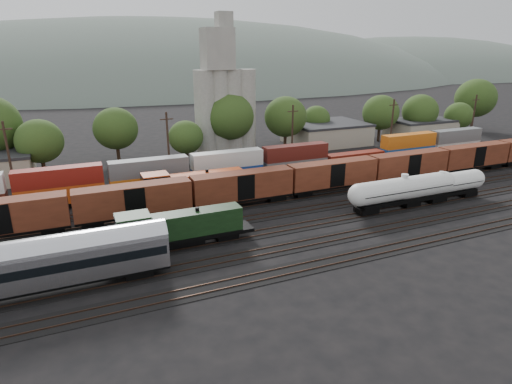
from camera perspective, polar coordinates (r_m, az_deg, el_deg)
name	(u,v)px	position (r m, az deg, el deg)	size (l,w,h in m)	color
ground	(289,212)	(60.80, 4.46, -2.72)	(600.00, 600.00, 0.00)	black
tracks	(289,212)	(60.78, 4.46, -2.68)	(180.00, 33.20, 0.20)	black
green_locomotive	(172,228)	(49.78, -11.11, -4.74)	(17.25, 3.04, 4.57)	black
tank_car_a	(403,190)	(64.76, 19.05, 0.32)	(18.48, 3.31, 4.84)	silver
tank_car_b	(441,185)	(69.71, 23.39, 0.85)	(16.89, 3.02, 4.43)	silver
passenger_coach	(30,264)	(44.33, -27.87, -8.52)	(24.72, 3.05, 5.61)	silver
orange_locomotive	(187,185)	(64.70, -9.17, 0.89)	(18.57, 3.09, 4.64)	black
boxcar_string	(242,186)	(62.01, -1.81, 0.81)	(138.20, 2.90, 4.20)	black
container_wall	(191,174)	(69.72, -8.70, 2.44)	(160.00, 2.60, 5.80)	black
grain_silo	(225,103)	(91.69, -4.20, 11.76)	(13.40, 5.00, 29.00)	#98968C
industrial_sheds	(241,143)	(93.57, -1.98, 6.54)	(119.38, 17.26, 5.10)	#9E937F
tree_band	(200,121)	(90.31, -7.48, 9.33)	(167.75, 18.04, 14.46)	black
utility_poles	(234,140)	(78.38, -2.96, 6.90)	(122.20, 0.36, 12.00)	black
distant_hills	(148,112)	(316.94, -14.24, 10.26)	(860.00, 286.00, 130.00)	#59665B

